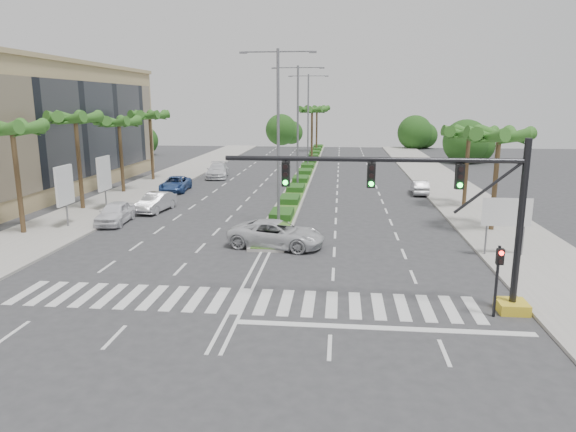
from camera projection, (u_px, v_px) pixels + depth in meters
name	position (u px, v px, depth m)	size (l,w,h in m)	color
ground	(241.00, 301.00, 22.58)	(160.00, 160.00, 0.00)	#333335
footpath_right	(479.00, 212.00, 40.48)	(6.00, 120.00, 0.15)	gray
footpath_left	(109.00, 204.00, 43.49)	(6.00, 120.00, 0.15)	gray
median	(307.00, 169.00, 66.26)	(2.20, 75.00, 0.20)	gray
median_grass	(307.00, 168.00, 66.23)	(1.80, 75.00, 0.04)	#375D20
building	(24.00, 129.00, 49.10)	(12.00, 36.00, 12.00)	tan
signal_gantry	(463.00, 230.00, 20.91)	(12.60, 1.20, 7.20)	gold
pedestrian_signal	(498.00, 269.00, 20.43)	(0.28, 0.36, 3.00)	black
direction_sign	(507.00, 215.00, 28.47)	(2.70, 0.11, 3.40)	slate
billboard_near	(64.00, 186.00, 35.03)	(0.18, 2.10, 4.35)	slate
billboard_far	(104.00, 174.00, 40.85)	(0.18, 2.10, 4.35)	slate
palm_left_near	(12.00, 132.00, 32.47)	(4.57, 4.68, 7.55)	brown
palm_left_mid	(75.00, 121.00, 40.16)	(4.57, 4.68, 7.95)	brown
palm_left_far	(119.00, 125.00, 48.05)	(4.57, 4.68, 7.35)	brown
palm_left_end	(150.00, 118.00, 55.74)	(4.57, 4.68, 7.75)	brown
palm_right_near	(499.00, 139.00, 33.39)	(4.57, 4.68, 7.05)	brown
palm_right_far	(469.00, 136.00, 41.22)	(4.57, 4.68, 6.75)	brown
palm_median_a	(312.00, 112.00, 74.43)	(4.57, 4.68, 8.05)	brown
palm_median_b	(317.00, 110.00, 89.00)	(4.57, 4.68, 8.05)	brown
streetlight_near	(278.00, 129.00, 34.70)	(5.10, 0.25, 12.00)	slate
streetlight_mid	(298.00, 120.00, 50.23)	(5.10, 0.25, 12.00)	slate
streetlight_far	(308.00, 116.00, 65.77)	(5.10, 0.25, 12.00)	slate
car_parked_a	(115.00, 213.00, 36.84)	(1.85, 4.59, 1.56)	white
car_parked_b	(156.00, 202.00, 40.97)	(1.58, 4.53, 1.49)	silver
car_parked_c	(175.00, 184.00, 50.23)	(2.38, 5.15, 1.43)	#2D4D8C
car_parked_d	(218.00, 171.00, 59.26)	(2.31, 5.68, 1.65)	silver
car_crossing	(277.00, 234.00, 30.85)	(2.66, 5.77, 1.60)	silver
car_right	(420.00, 187.00, 48.61)	(1.40, 4.01, 1.32)	#AAAAAF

